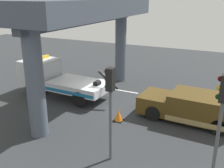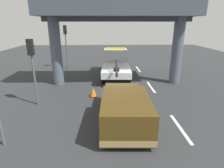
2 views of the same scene
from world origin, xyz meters
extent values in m
cube|color=#2D3033|center=(0.00, 0.00, -0.05)|extent=(60.00, 40.00, 0.10)
cube|color=silver|center=(-6.00, -2.64, 0.00)|extent=(2.60, 0.16, 0.01)
cube|color=silver|center=(0.00, -2.64, 0.00)|extent=(2.60, 0.16, 0.01)
cube|color=silver|center=(6.00, -2.64, 0.00)|extent=(2.60, 0.16, 0.01)
cube|color=silver|center=(1.84, 0.04, 0.93)|extent=(3.93, 2.54, 0.55)
cube|color=silver|center=(5.16, -0.08, 1.48)|extent=(2.13, 2.38, 1.65)
cube|color=black|center=(5.78, -0.10, 1.84)|extent=(0.14, 2.21, 0.66)
cube|color=#196B9E|center=(1.88, 1.25, 0.84)|extent=(3.65, 0.16, 0.20)
cylinder|color=black|center=(-0.35, 0.12, 1.66)|extent=(1.42, 0.23, 1.07)
cylinder|color=black|center=(0.45, 0.09, 1.32)|extent=(0.38, 0.46, 0.36)
cube|color=yellow|center=(5.16, -0.08, 2.38)|extent=(0.31, 1.93, 0.16)
cylinder|color=black|center=(5.00, 0.97, 0.50)|extent=(1.01, 0.36, 1.00)
cylinder|color=black|center=(4.92, -1.11, 0.50)|extent=(1.01, 0.36, 1.00)
cylinder|color=black|center=(1.11, 1.11, 0.50)|extent=(1.01, 0.36, 1.00)
cylinder|color=black|center=(1.03, -0.97, 0.50)|extent=(1.01, 0.36, 1.00)
cube|color=#4C3814|center=(-5.97, 0.02, 0.91)|extent=(3.54, 2.33, 1.35)
cube|color=#4C3814|center=(-3.38, -0.07, 0.71)|extent=(1.81, 2.17, 0.95)
cube|color=black|center=(-4.23, -0.04, 1.20)|extent=(0.13, 1.94, 0.59)
cube|color=#9E8451|center=(-5.97, 0.02, 0.41)|extent=(3.56, 2.34, 0.28)
cylinder|color=black|center=(-3.50, 0.89, 0.42)|extent=(0.85, 0.31, 0.84)
cylinder|color=black|center=(-3.57, -1.03, 0.42)|extent=(0.85, 0.31, 0.84)
cylinder|color=black|center=(-6.89, 1.02, 0.42)|extent=(0.85, 0.31, 0.84)
cylinder|color=black|center=(-6.96, -0.90, 0.42)|extent=(0.85, 0.31, 0.84)
cylinder|color=#4C5666|center=(1.07, 4.84, 2.64)|extent=(0.85, 0.85, 5.27)
cylinder|color=#4C5666|center=(1.07, -4.84, 2.64)|extent=(0.85, 0.85, 5.27)
cube|color=#414956|center=(1.07, 0.00, 5.81)|extent=(3.60, 11.68, 1.07)
cube|color=#353C47|center=(1.07, 0.00, 5.09)|extent=(0.50, 11.28, 0.36)
cylinder|color=#515456|center=(-7.00, 5.16, 1.67)|extent=(0.12, 0.12, 3.34)
sphere|color=#360605|center=(-6.84, 5.16, 4.09)|extent=(0.18, 0.18, 0.18)
sphere|color=gold|center=(-6.84, 5.16, 3.79)|extent=(0.18, 0.18, 0.18)
sphere|color=black|center=(-6.84, 5.16, 3.49)|extent=(0.18, 0.18, 0.18)
cylinder|color=#515456|center=(-3.00, 5.16, 1.53)|extent=(0.12, 0.12, 3.07)
cube|color=black|center=(-3.00, 5.16, 3.52)|extent=(0.28, 0.32, 0.90)
sphere|color=#360605|center=(-2.84, 5.16, 3.82)|extent=(0.18, 0.18, 0.18)
sphere|color=#3A2D06|center=(-2.84, 5.16, 3.52)|extent=(0.18, 0.18, 0.18)
sphere|color=green|center=(-2.84, 5.16, 3.22)|extent=(0.18, 0.18, 0.18)
cone|color=orange|center=(-1.82, 1.80, 0.31)|extent=(0.47, 0.47, 0.62)
cube|color=black|center=(-1.82, 1.80, 0.01)|extent=(0.52, 0.52, 0.03)
camera|label=1|loc=(-7.22, 13.64, 6.57)|focal=42.09mm
camera|label=2|loc=(-13.55, 0.91, 4.79)|focal=29.33mm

